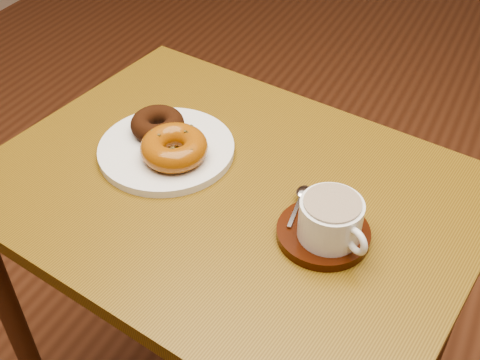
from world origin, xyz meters
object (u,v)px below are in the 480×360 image
at_px(donut_plate, 166,149).
at_px(saucer, 323,233).
at_px(cafe_table, 230,235).
at_px(coffee_cup, 331,219).

relative_size(donut_plate, saucer, 1.70).
bearing_deg(cafe_table, donut_plate, 176.74).
xyz_separation_m(cafe_table, donut_plate, (-0.15, 0.03, 0.13)).
bearing_deg(saucer, donut_plate, 168.18).
relative_size(cafe_table, coffee_cup, 7.55).
height_order(donut_plate, saucer, same).
xyz_separation_m(saucer, coffee_cup, (0.01, -0.01, 0.04)).
bearing_deg(saucer, cafe_table, 167.42).
xyz_separation_m(cafe_table, coffee_cup, (0.20, -0.05, 0.18)).
distance_m(cafe_table, donut_plate, 0.20).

